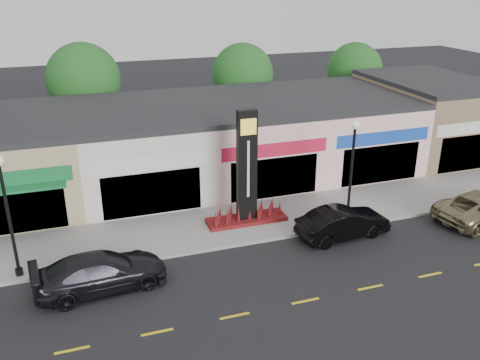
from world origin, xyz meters
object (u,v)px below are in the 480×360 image
(pylon_sign, at_px, (247,184))
(car_dark_sedan, at_px, (101,272))
(lamp_east_near, at_px, (352,162))
(lamp_west_near, at_px, (6,205))
(car_black_conv, at_px, (343,223))

(pylon_sign, distance_m, car_dark_sedan, 8.63)
(car_dark_sedan, bearing_deg, lamp_east_near, -87.44)
(lamp_west_near, bearing_deg, car_black_conv, -4.47)
(lamp_east_near, distance_m, pylon_sign, 5.42)
(car_dark_sedan, xyz_separation_m, car_black_conv, (11.73, 0.78, -0.01))
(lamp_east_near, xyz_separation_m, car_dark_sedan, (-12.67, -1.96, -2.69))
(lamp_west_near, distance_m, car_dark_sedan, 4.71)
(lamp_west_near, distance_m, pylon_sign, 11.19)
(car_black_conv, bearing_deg, pylon_sign, 49.60)
(lamp_east_near, bearing_deg, car_black_conv, -128.65)
(lamp_east_near, bearing_deg, lamp_west_near, 180.00)
(lamp_west_near, bearing_deg, pylon_sign, 8.77)
(lamp_east_near, bearing_deg, pylon_sign, 161.25)
(lamp_west_near, xyz_separation_m, lamp_east_near, (16.00, 0.00, 0.00))
(lamp_west_near, height_order, car_black_conv, lamp_west_near)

